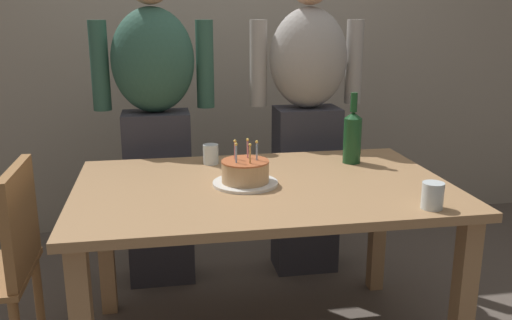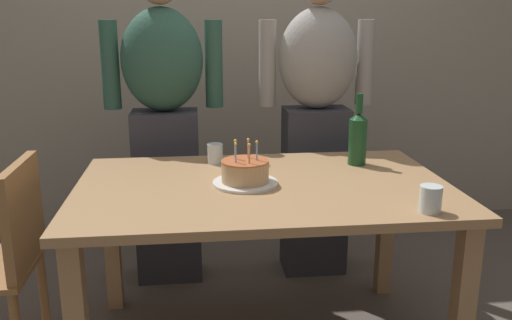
{
  "view_description": "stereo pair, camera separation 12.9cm",
  "coord_description": "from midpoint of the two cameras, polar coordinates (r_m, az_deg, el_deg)",
  "views": [
    {
      "loc": [
        -0.4,
        -2.08,
        1.41
      ],
      "look_at": [
        -0.03,
        -0.0,
        0.84
      ],
      "focal_mm": 38.51,
      "sensor_mm": 36.0,
      "label": 1
    },
    {
      "loc": [
        -0.27,
        -2.1,
        1.41
      ],
      "look_at": [
        -0.03,
        -0.0,
        0.84
      ],
      "focal_mm": 38.51,
      "sensor_mm": 36.0,
      "label": 2
    }
  ],
  "objects": [
    {
      "name": "water_glass_far",
      "position": [
        2.0,
        19.45,
        -3.86
      ],
      "size": [
        0.08,
        0.08,
        0.09
      ],
      "primitive_type": "cylinder",
      "color": "silver",
      "rests_on": "dining_table"
    },
    {
      "name": "wine_bottle",
      "position": [
        2.52,
        11.97,
        2.33
      ],
      "size": [
        0.08,
        0.08,
        0.32
      ],
      "color": "#194723",
      "rests_on": "dining_table"
    },
    {
      "name": "back_wall",
      "position": [
        3.66,
        -1.32,
        13.33
      ],
      "size": [
        5.2,
        0.1,
        2.6
      ],
      "primitive_type": "cube",
      "color": "#9E9384",
      "rests_on": "ground_plane"
    },
    {
      "name": "dining_table",
      "position": [
        2.25,
        2.39,
        -4.85
      ],
      "size": [
        1.5,
        0.96,
        0.74
      ],
      "color": "#A37A51",
      "rests_on": "ground_plane"
    },
    {
      "name": "water_glass_near",
      "position": [
        2.51,
        -2.8,
        0.66
      ],
      "size": [
        0.07,
        0.07,
        0.09
      ],
      "primitive_type": "cylinder",
      "color": "silver",
      "rests_on": "dining_table"
    },
    {
      "name": "person_man_bearded",
      "position": [
        2.86,
        -8.2,
        4.13
      ],
      "size": [
        0.61,
        0.27,
        1.66
      ],
      "rotation": [
        0.0,
        0.0,
        3.14
      ],
      "color": "#33333D",
      "rests_on": "ground_plane"
    },
    {
      "name": "dining_chair",
      "position": [
        2.31,
        -23.57,
        -8.97
      ],
      "size": [
        0.42,
        0.42,
        0.87
      ],
      "rotation": [
        0.0,
        0.0,
        -1.57
      ],
      "color": "olive",
      "rests_on": "ground_plane"
    },
    {
      "name": "birthday_cake",
      "position": [
        2.19,
        0.55,
        -1.41
      ],
      "size": [
        0.26,
        0.26,
        0.18
      ],
      "color": "white",
      "rests_on": "dining_table"
    },
    {
      "name": "person_woman_cardigan",
      "position": [
        2.95,
        7.54,
        4.46
      ],
      "size": [
        0.61,
        0.27,
        1.66
      ],
      "rotation": [
        0.0,
        0.0,
        3.14
      ],
      "color": "#33333D",
      "rests_on": "ground_plane"
    }
  ]
}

